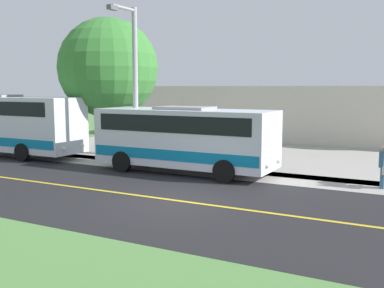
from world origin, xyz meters
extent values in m
plane|color=#548442|center=(0.00, 0.00, 0.00)|extent=(120.00, 120.00, 0.00)
cube|color=black|center=(0.00, 0.00, 0.00)|extent=(8.00, 100.00, 0.01)
cube|color=#9E9991|center=(-5.20, 0.00, 0.00)|extent=(2.40, 100.00, 0.01)
cube|color=#9E9991|center=(-12.40, 3.00, 0.00)|extent=(14.00, 36.00, 0.01)
cube|color=gold|center=(0.00, 0.00, 0.01)|extent=(0.16, 100.00, 0.00)
cube|color=silver|center=(-4.57, -2.17, 1.54)|extent=(2.54, 7.84, 2.37)
cube|color=#0C72A5|center=(-4.57, -2.17, 0.90)|extent=(2.58, 7.68, 0.44)
cube|color=black|center=(-4.57, -2.17, 2.17)|extent=(2.58, 7.05, 0.70)
cube|color=gray|center=(-4.57, -2.17, 2.78)|extent=(1.52, 2.35, 0.12)
cylinder|color=black|center=(-5.84, 0.26, 0.45)|extent=(0.25, 0.90, 0.90)
cylinder|color=black|center=(-3.30, 0.26, 0.45)|extent=(0.25, 0.90, 0.90)
cylinder|color=black|center=(-5.84, -4.60, 0.45)|extent=(0.25, 0.90, 0.90)
cylinder|color=black|center=(-3.30, -4.60, 0.45)|extent=(0.25, 0.90, 0.90)
sphere|color=#F2EACC|center=(-5.27, 1.77, 0.70)|extent=(0.20, 0.20, 0.20)
sphere|color=#F2EACC|center=(-3.87, 1.77, 0.70)|extent=(0.20, 0.20, 0.20)
cylinder|color=black|center=(-5.67, -10.70, 0.45)|extent=(0.25, 0.90, 0.90)
cylinder|color=black|center=(-3.30, -10.70, 0.45)|extent=(0.25, 0.90, 0.90)
sphere|color=#F2EACC|center=(-5.14, -8.45, 0.70)|extent=(0.20, 0.20, 0.20)
sphere|color=#F2EACC|center=(-3.83, -8.45, 0.70)|extent=(0.20, 0.20, 0.20)
cylinder|color=#335972|center=(-5.24, 5.76, 0.38)|extent=(0.18, 0.18, 0.77)
cylinder|color=#335972|center=(-5.04, 5.76, 0.38)|extent=(0.18, 0.18, 0.77)
cylinder|color=#335972|center=(-5.14, 5.76, 1.07)|extent=(0.34, 0.34, 0.61)
sphere|color=tan|center=(-5.14, 5.76, 1.48)|extent=(0.21, 0.21, 0.21)
cylinder|color=#335972|center=(-5.33, 5.76, 1.10)|extent=(0.26, 0.10, 0.55)
cylinder|color=#335972|center=(-4.96, 5.76, 1.10)|extent=(0.26, 0.10, 0.55)
cube|color=beige|center=(-4.88, 5.81, 0.70)|extent=(0.20, 0.12, 0.28)
cylinder|color=#9E9EA3|center=(-5.00, -5.02, 3.63)|extent=(0.24, 0.24, 7.27)
cylinder|color=#9E9EA3|center=(-4.20, -5.02, 7.12)|extent=(1.60, 0.14, 0.14)
cube|color=#59595B|center=(-3.40, -5.02, 7.02)|extent=(0.50, 0.24, 0.20)
cylinder|color=#4C3826|center=(-7.40, -8.47, 1.34)|extent=(0.36, 0.36, 2.68)
sphere|color=#387A33|center=(-7.40, -8.47, 4.70)|extent=(5.38, 5.38, 5.38)
cube|color=beige|center=(-21.40, -1.71, 1.87)|extent=(10.00, 22.80, 3.74)
camera|label=1|loc=(12.54, 7.28, 3.67)|focal=42.69mm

